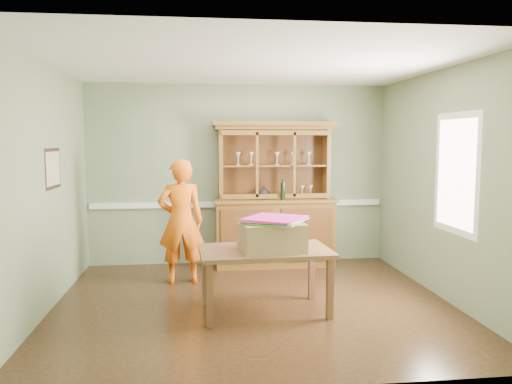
{
  "coord_description": "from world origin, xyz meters",
  "views": [
    {
      "loc": [
        -0.62,
        -5.53,
        1.87
      ],
      "look_at": [
        0.08,
        0.4,
        1.25
      ],
      "focal_mm": 35.0,
      "sensor_mm": 36.0,
      "label": 1
    }
  ],
  "objects": [
    {
      "name": "cardboard_box",
      "position": [
        0.15,
        -0.37,
        0.85
      ],
      "size": [
        0.71,
        0.59,
        0.3
      ],
      "primitive_type": "cube",
      "rotation": [
        0.0,
        0.0,
        0.12
      ],
      "color": "#9B784F",
      "rests_on": "dining_table"
    },
    {
      "name": "floor",
      "position": [
        0.0,
        0.0,
        0.0
      ],
      "size": [
        4.5,
        4.5,
        0.0
      ],
      "primitive_type": "plane",
      "color": "#412B15",
      "rests_on": "ground"
    },
    {
      "name": "wall_left",
      "position": [
        -2.25,
        0.0,
        1.35
      ],
      "size": [
        0.0,
        4.0,
        4.0
      ],
      "primitive_type": "plane",
      "rotation": [
        1.57,
        0.0,
        1.57
      ],
      "color": "gray",
      "rests_on": "floor"
    },
    {
      "name": "wall_back",
      "position": [
        0.0,
        2.0,
        1.35
      ],
      "size": [
        4.5,
        0.0,
        4.5
      ],
      "primitive_type": "plane",
      "rotation": [
        1.57,
        0.0,
        0.0
      ],
      "color": "gray",
      "rests_on": "floor"
    },
    {
      "name": "window_panel",
      "position": [
        2.23,
        -0.3,
        1.5
      ],
      "size": [
        0.03,
        0.96,
        1.36
      ],
      "color": "white",
      "rests_on": "wall_right"
    },
    {
      "name": "china_hutch",
      "position": [
        0.51,
        1.76,
        0.75
      ],
      "size": [
        1.82,
        0.6,
        2.14
      ],
      "color": "brown",
      "rests_on": "floor"
    },
    {
      "name": "wall_right",
      "position": [
        2.25,
        0.0,
        1.35
      ],
      "size": [
        0.0,
        4.0,
        4.0
      ],
      "primitive_type": "plane",
      "rotation": [
        1.57,
        0.0,
        -1.57
      ],
      "color": "gray",
      "rests_on": "floor"
    },
    {
      "name": "person",
      "position": [
        -0.84,
        0.97,
        0.82
      ],
      "size": [
        0.63,
        0.45,
        1.63
      ],
      "primitive_type": "imported",
      "rotation": [
        0.0,
        0.0,
        3.24
      ],
      "color": "orange",
      "rests_on": "floor"
    },
    {
      "name": "chair_rail",
      "position": [
        0.0,
        1.98,
        0.9
      ],
      "size": [
        4.41,
        0.05,
        0.08
      ],
      "primitive_type": "cube",
      "color": "white",
      "rests_on": "wall_back"
    },
    {
      "name": "dining_table",
      "position": [
        0.09,
        -0.29,
        0.62
      ],
      "size": [
        1.44,
        0.91,
        0.7
      ],
      "rotation": [
        0.0,
        0.0,
        0.05
      ],
      "color": "brown",
      "rests_on": "floor"
    },
    {
      "name": "wall_front",
      "position": [
        0.0,
        -2.0,
        1.35
      ],
      "size": [
        4.5,
        0.0,
        4.5
      ],
      "primitive_type": "plane",
      "rotation": [
        -1.57,
        0.0,
        0.0
      ],
      "color": "gray",
      "rests_on": "floor"
    },
    {
      "name": "ceiling",
      "position": [
        0.0,
        0.0,
        2.7
      ],
      "size": [
        4.5,
        4.5,
        0.0
      ],
      "primitive_type": "plane",
      "rotation": [
        3.14,
        0.0,
        0.0
      ],
      "color": "white",
      "rests_on": "wall_back"
    },
    {
      "name": "kite_stack",
      "position": [
        0.18,
        -0.36,
        1.03
      ],
      "size": [
        0.77,
        0.77,
        0.05
      ],
      "rotation": [
        0.0,
        0.0,
        1.04
      ],
      "color": "yellow",
      "rests_on": "cardboard_box"
    },
    {
      "name": "framed_map",
      "position": [
        -2.23,
        0.3,
        1.55
      ],
      "size": [
        0.03,
        0.6,
        0.46
      ],
      "color": "#301C13",
      "rests_on": "wall_left"
    }
  ]
}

